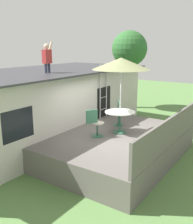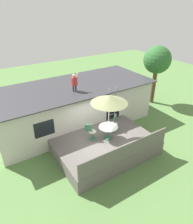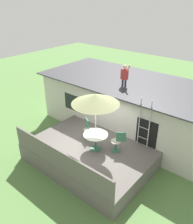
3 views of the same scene
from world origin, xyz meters
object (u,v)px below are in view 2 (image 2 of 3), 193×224
(patio_chair_left, at_px, (91,132))
(backyard_tree, at_px, (157,61))
(patio_table, at_px, (108,129))
(patio_chair_right, at_px, (114,123))
(patio_umbrella, at_px, (109,99))
(person_figure, at_px, (74,81))
(step_ladder, at_px, (112,104))

(patio_chair_left, xyz_separation_m, backyard_tree, (7.52, 2.71, 2.23))
(patio_table, xyz_separation_m, patio_chair_left, (-0.83, 0.45, -0.13))
(patio_chair_left, xyz_separation_m, patio_chair_right, (1.61, 0.05, 0.00))
(patio_umbrella, height_order, backyard_tree, backyard_tree)
(person_figure, xyz_separation_m, patio_chair_right, (1.30, -2.29, -2.09))
(patio_table, distance_m, patio_chair_left, 0.95)
(patio_table, height_order, patio_umbrella, patio_umbrella)
(patio_table, height_order, step_ladder, step_ladder)
(patio_umbrella, height_order, step_ladder, patio_umbrella)
(step_ladder, bearing_deg, patio_chair_left, -153.29)
(patio_chair_left, bearing_deg, backyard_tree, 48.42)
(step_ladder, bearing_deg, person_figure, 146.94)
(patio_umbrella, relative_size, step_ladder, 1.15)
(backyard_tree, bearing_deg, patio_chair_right, -155.81)
(step_ladder, xyz_separation_m, patio_chair_right, (-0.59, -1.06, -0.64))
(person_figure, bearing_deg, patio_table, -79.49)
(patio_table, relative_size, patio_chair_right, 1.13)
(patio_umbrella, bearing_deg, person_figure, 100.51)
(step_ladder, height_order, patio_chair_right, step_ladder)
(step_ladder, xyz_separation_m, person_figure, (-1.90, 1.23, 1.45))
(backyard_tree, bearing_deg, patio_chair_left, -160.22)
(patio_chair_left, bearing_deg, step_ladder, 55.35)
(person_figure, relative_size, patio_chair_left, 1.21)
(patio_umbrella, height_order, person_figure, person_figure)
(patio_chair_left, relative_size, backyard_tree, 0.20)
(backyard_tree, bearing_deg, patio_table, -154.75)
(person_figure, distance_m, backyard_tree, 7.22)
(patio_chair_right, relative_size, backyard_tree, 0.20)
(person_figure, height_order, patio_chair_left, person_figure)
(patio_table, relative_size, patio_umbrella, 0.41)
(step_ladder, relative_size, backyard_tree, 0.48)
(patio_chair_right, bearing_deg, patio_chair_left, -30.88)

